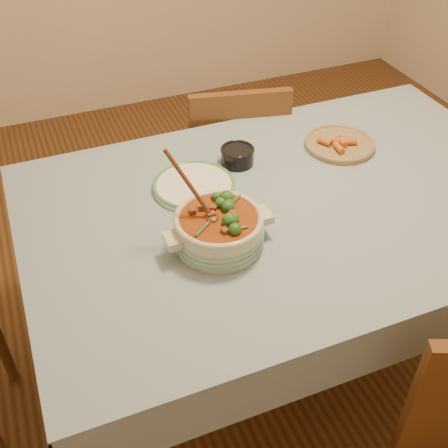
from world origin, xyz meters
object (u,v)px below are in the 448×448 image
object	(u,v)px
white_plate	(194,185)
chair_far	(235,161)
condiment_bowl	(237,155)
fried_plate	(340,143)
dining_table	(291,222)
stew_casserole	(219,227)

from	to	relation	value
white_plate	chair_far	size ratio (longest dim) A/B	0.32
condiment_bowl	fried_plate	distance (m)	0.38
white_plate	chair_far	xyz separation A→B (m)	(0.35, 0.48, -0.28)
dining_table	white_plate	world-z (taller)	white_plate
white_plate	dining_table	bearing A→B (deg)	-33.05
condiment_bowl	dining_table	bearing A→B (deg)	-72.13
dining_table	stew_casserole	world-z (taller)	stew_casserole
condiment_bowl	fried_plate	bearing A→B (deg)	-5.88
condiment_bowl	chair_far	bearing A→B (deg)	67.86
chair_far	fried_plate	bearing A→B (deg)	129.25
stew_casserole	chair_far	bearing A→B (deg)	63.86
white_plate	chair_far	distance (m)	0.65
white_plate	fried_plate	size ratio (longest dim) A/B	0.87
dining_table	stew_casserole	bearing A→B (deg)	-160.27
dining_table	stew_casserole	distance (m)	0.35
fried_plate	condiment_bowl	bearing A→B (deg)	174.12
stew_casserole	condiment_bowl	world-z (taller)	stew_casserole
stew_casserole	fried_plate	world-z (taller)	stew_casserole
stew_casserole	white_plate	xyz separation A→B (m)	(0.02, 0.28, -0.05)
condiment_bowl	chair_far	xyz separation A→B (m)	(0.16, 0.40, -0.30)
dining_table	chair_far	world-z (taller)	chair_far
fried_plate	white_plate	bearing A→B (deg)	-175.63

